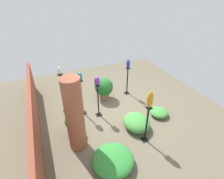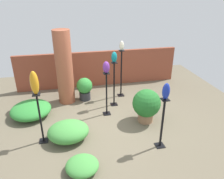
% 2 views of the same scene
% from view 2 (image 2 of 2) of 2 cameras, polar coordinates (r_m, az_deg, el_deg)
% --- Properties ---
extents(ground_plane, '(8.00, 8.00, 0.00)m').
position_cam_2_polar(ground_plane, '(5.77, 0.58, -8.73)').
color(ground_plane, '#6B604C').
extents(brick_wall_back, '(5.60, 0.12, 1.24)m').
position_cam_2_polar(brick_wall_back, '(7.73, -3.52, 5.47)').
color(brick_wall_back, brown).
rests_on(brick_wall_back, ground).
extents(brick_pillar, '(0.49, 0.49, 2.19)m').
position_cam_2_polar(brick_pillar, '(6.51, -12.37, 5.53)').
color(brick_pillar, '#9E5138').
rests_on(brick_pillar, ground).
extents(pedestal_violet, '(0.20, 0.20, 1.22)m').
position_cam_2_polar(pedestal_violet, '(5.89, -1.43, -1.69)').
color(pedestal_violet, black).
rests_on(pedestal_violet, ground).
extents(pedestal_cobalt, '(0.20, 0.20, 1.18)m').
position_cam_2_polar(pedestal_cobalt, '(4.84, 12.93, -9.18)').
color(pedestal_cobalt, black).
rests_on(pedestal_cobalt, ground).
extents(pedestal_teal, '(0.20, 0.20, 1.33)m').
position_cam_2_polar(pedestal_teal, '(6.34, 0.54, 0.92)').
color(pedestal_teal, black).
rests_on(pedestal_teal, ground).
extents(pedestal_amber, '(0.20, 0.20, 1.21)m').
position_cam_2_polar(pedestal_amber, '(5.10, -18.14, -7.78)').
color(pedestal_amber, black).
rests_on(pedestal_amber, ground).
extents(pedestal_ivory, '(0.20, 0.20, 1.51)m').
position_cam_2_polar(pedestal_ivory, '(6.88, 2.40, 3.67)').
color(pedestal_ivory, black).
rests_on(pedestal_ivory, ground).
extents(art_vase_violet, '(0.18, 0.19, 0.31)m').
position_cam_2_polar(art_vase_violet, '(5.57, -1.52, 5.83)').
color(art_vase_violet, '#6B2D8C').
rests_on(art_vase_violet, pedestal_violet).
extents(art_vase_cobalt, '(0.15, 0.14, 0.35)m').
position_cam_2_polar(art_vase_cobalt, '(4.44, 13.93, -0.47)').
color(art_vase_cobalt, '#192D9E').
rests_on(art_vase_cobalt, pedestal_cobalt).
extents(art_vase_teal, '(0.16, 0.17, 0.30)m').
position_cam_2_polar(art_vase_teal, '(6.04, 0.57, 8.47)').
color(art_vase_teal, '#0F727A').
rests_on(art_vase_teal, pedestal_teal).
extents(art_vase_amber, '(0.17, 0.17, 0.51)m').
position_cam_2_polar(art_vase_amber, '(4.69, -19.61, 1.63)').
color(art_vase_amber, orange).
rests_on(art_vase_amber, pedestal_amber).
extents(art_vase_ivory, '(0.14, 0.13, 0.29)m').
position_cam_2_polar(art_vase_ivory, '(6.59, 2.56, 11.39)').
color(art_vase_ivory, beige).
rests_on(art_vase_ivory, pedestal_ivory).
extents(potted_plant_front_right, '(0.49, 0.49, 0.72)m').
position_cam_2_polar(potted_plant_front_right, '(6.79, -7.19, 0.45)').
color(potted_plant_front_right, '#2D2D33').
rests_on(potted_plant_front_right, ground).
extents(potted_plant_back_center, '(0.73, 0.73, 0.90)m').
position_cam_2_polar(potted_plant_back_center, '(5.67, 8.98, -3.85)').
color(potted_plant_back_center, '#936B4C').
rests_on(potted_plant_back_center, ground).
extents(foliage_bed_east, '(1.08, 1.08, 0.37)m').
position_cam_2_polar(foliage_bed_east, '(6.37, -20.42, -4.99)').
color(foliage_bed_east, '#338C38').
rests_on(foliage_bed_east, ground).
extents(foliage_bed_west, '(0.64, 0.63, 0.25)m').
position_cam_2_polar(foliage_bed_west, '(4.45, -7.78, -19.12)').
color(foliage_bed_west, '#479942').
rests_on(foliage_bed_west, ground).
extents(foliage_bed_center, '(0.95, 0.82, 0.42)m').
position_cam_2_polar(foliage_bed_center, '(5.21, -11.33, -10.69)').
color(foliage_bed_center, '#479942').
rests_on(foliage_bed_center, ground).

